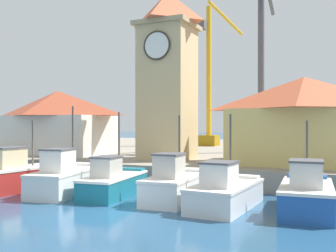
# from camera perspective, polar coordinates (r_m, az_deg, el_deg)

# --- Properties ---
(ground_plane) EXTENTS (300.00, 300.00, 0.00)m
(ground_plane) POSITION_cam_1_polar(r_m,az_deg,el_deg) (16.54, -9.73, -12.37)
(ground_plane) COLOR navy
(quay_wharf) EXTENTS (120.00, 40.00, 1.17)m
(quay_wharf) POSITION_cam_1_polar(r_m,az_deg,el_deg) (41.66, 11.62, -3.90)
(quay_wharf) COLOR gray
(quay_wharf) RESTS_ON ground
(fishing_boat_far_left) EXTENTS (2.53, 5.42, 3.86)m
(fishing_boat_far_left) POSITION_cam_1_polar(r_m,az_deg,el_deg) (23.03, -20.44, -6.72)
(fishing_boat_far_left) COLOR #AD2823
(fishing_boat_far_left) RESTS_ON ground
(fishing_boat_left_outer) EXTENTS (2.86, 5.43, 4.58)m
(fishing_boat_left_outer) POSITION_cam_1_polar(r_m,az_deg,el_deg) (21.24, -14.56, -7.33)
(fishing_boat_left_outer) COLOR silver
(fishing_boat_left_outer) RESTS_ON ground
(fishing_boat_left_inner) EXTENTS (2.30, 4.95, 4.24)m
(fishing_boat_left_inner) POSITION_cam_1_polar(r_m,az_deg,el_deg) (20.05, -7.93, -8.10)
(fishing_boat_left_inner) COLOR #196B7F
(fishing_boat_left_inner) RESTS_ON ground
(fishing_boat_mid_left) EXTENTS (2.10, 4.58, 4.04)m
(fishing_boat_mid_left) POSITION_cam_1_polar(r_m,az_deg,el_deg) (18.54, 0.98, -8.52)
(fishing_boat_mid_left) COLOR silver
(fishing_boat_mid_left) RESTS_ON ground
(fishing_boat_center) EXTENTS (2.39, 4.93, 4.07)m
(fishing_boat_center) POSITION_cam_1_polar(r_m,az_deg,el_deg) (17.29, 8.33, -9.45)
(fishing_boat_center) COLOR silver
(fishing_boat_center) RESTS_ON ground
(fishing_boat_mid_right) EXTENTS (2.34, 4.92, 3.77)m
(fishing_boat_mid_right) POSITION_cam_1_polar(r_m,az_deg,el_deg) (17.20, 19.47, -9.34)
(fishing_boat_mid_right) COLOR #2356A8
(fishing_boat_mid_right) RESTS_ON ground
(clock_tower) EXTENTS (3.82, 3.82, 13.27)m
(clock_tower) POSITION_cam_1_polar(r_m,az_deg,el_deg) (27.64, -0.06, 7.97)
(clock_tower) COLOR tan
(clock_tower) RESTS_ON quay_wharf
(warehouse_left) EXTENTS (9.14, 5.69, 5.21)m
(warehouse_left) POSITION_cam_1_polar(r_m,az_deg,el_deg) (33.88, -15.73, 0.66)
(warehouse_left) COLOR silver
(warehouse_left) RESTS_ON quay_wharf
(warehouse_right) EXTENTS (8.86, 6.68, 5.36)m
(warehouse_right) POSITION_cam_1_polar(r_m,az_deg,el_deg) (25.63, 19.14, 0.93)
(warehouse_right) COLOR tan
(warehouse_right) RESTS_ON quay_wharf
(port_crane_near) EXTENTS (3.58, 7.46, 16.45)m
(port_crane_near) POSITION_cam_1_polar(r_m,az_deg,el_deg) (44.72, 6.04, 4.88)
(port_crane_near) COLOR #976E11
(port_crane_near) RESTS_ON quay_wharf
(port_crane_far) EXTENTS (2.00, 8.57, 16.96)m
(port_crane_far) POSITION_cam_1_polar(r_m,az_deg,el_deg) (35.25, 13.40, 6.37)
(port_crane_far) COLOR #353539
(port_crane_far) RESTS_ON quay_wharf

